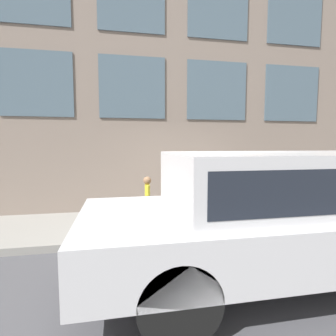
# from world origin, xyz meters

# --- Properties ---
(ground_plane) EXTENTS (80.00, 80.00, 0.00)m
(ground_plane) POSITION_xyz_m (0.00, 0.00, 0.00)
(ground_plane) COLOR #47474C
(sidewalk) EXTENTS (2.24, 60.00, 0.14)m
(sidewalk) POSITION_xyz_m (1.12, 0.00, 0.07)
(sidewalk) COLOR gray
(sidewalk) RESTS_ON ground_plane
(building_facade) EXTENTS (0.33, 40.00, 8.50)m
(building_facade) POSITION_xyz_m (2.38, -0.00, 4.25)
(building_facade) COLOR gray
(building_facade) RESTS_ON ground_plane
(fire_hydrant) EXTENTS (0.30, 0.42, 0.67)m
(fire_hydrant) POSITION_xyz_m (0.58, 0.08, 0.48)
(fire_hydrant) COLOR gold
(fire_hydrant) RESTS_ON sidewalk
(person) EXTENTS (0.25, 0.17, 1.05)m
(person) POSITION_xyz_m (0.85, 0.93, 0.77)
(person) COLOR navy
(person) RESTS_ON sidewalk
(parked_truck_silver_near) EXTENTS (2.09, 5.39, 1.77)m
(parked_truck_silver_near) POSITION_xyz_m (-1.49, -0.73, 1.04)
(parked_truck_silver_near) COLOR black
(parked_truck_silver_near) RESTS_ON ground_plane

